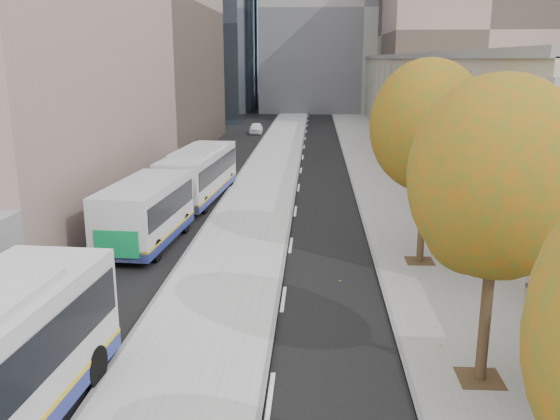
{
  "coord_description": "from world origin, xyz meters",
  "views": [
    {
      "loc": [
        -0.66,
        -0.74,
        7.93
      ],
      "look_at": [
        -1.91,
        20.47,
        2.5
      ],
      "focal_mm": 38.0,
      "sensor_mm": 36.0,
      "label": 1
    }
  ],
  "objects": [
    {
      "name": "sidewalk",
      "position": [
        4.12,
        35.0,
        0.04
      ],
      "size": [
        4.75,
        150.0,
        0.08
      ],
      "primitive_type": "cube",
      "color": "gray",
      "rests_on": "ground"
    },
    {
      "name": "distant_car",
      "position": [
        -7.1,
        63.76,
        0.59
      ],
      "size": [
        1.5,
        3.49,
        1.17
      ],
      "primitive_type": "imported",
      "rotation": [
        0.0,
        0.0,
        0.03
      ],
      "color": "white",
      "rests_on": "ground"
    },
    {
      "name": "building_far_block",
      "position": [
        6.0,
        96.0,
        15.0
      ],
      "size": [
        30.0,
        18.0,
        30.0
      ],
      "primitive_type": "cube",
      "color": "gray",
      "rests_on": "ground"
    },
    {
      "name": "bus_platform",
      "position": [
        -3.88,
        35.0,
        0.07
      ],
      "size": [
        4.25,
        150.0,
        0.15
      ],
      "primitive_type": "cube",
      "color": "#A2A2A2",
      "rests_on": "ground"
    },
    {
      "name": "tree_d",
      "position": [
        3.6,
        22.0,
        5.47
      ],
      "size": [
        4.4,
        4.4,
        7.6
      ],
      "color": "#332415",
      "rests_on": "sidewalk"
    },
    {
      "name": "bus_far",
      "position": [
        -7.58,
        28.78,
        1.53
      ],
      "size": [
        3.59,
        16.9,
        2.8
      ],
      "rotation": [
        0.0,
        0.0,
        -0.07
      ],
      "color": "silver",
      "rests_on": "ground"
    },
    {
      "name": "building_tan",
      "position": [
        15.5,
        64.0,
        4.0
      ],
      "size": [
        18.0,
        92.0,
        8.0
      ],
      "primitive_type": "cube",
      "color": "gray",
      "rests_on": "ground"
    },
    {
      "name": "tree_c",
      "position": [
        3.6,
        13.0,
        5.25
      ],
      "size": [
        4.2,
        4.2,
        7.28
      ],
      "color": "#332415",
      "rests_on": "sidewalk"
    }
  ]
}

